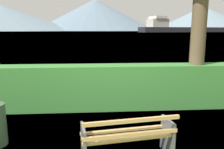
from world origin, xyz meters
The scene contains 5 objects.
water_surface centered at (0.00, 309.68, 0.00)m, with size 620.00×620.00×0.00m, color #7A99A8.
park_bench centered at (0.01, -0.06, 0.42)m, with size 1.70×0.80×0.87m.
hedge_row centered at (0.00, 2.73, 0.64)m, with size 9.36×0.71×1.28m, color #387A33.
cargo_ship_large centered at (84.11, 232.14, 4.35)m, with size 99.28×43.70×15.54m.
distant_hills centered at (-31.00, 570.14, 33.94)m, with size 782.47×396.48×79.44m.
Camera 1 is at (-0.54, -3.76, 2.28)m, focal length 36.72 mm.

